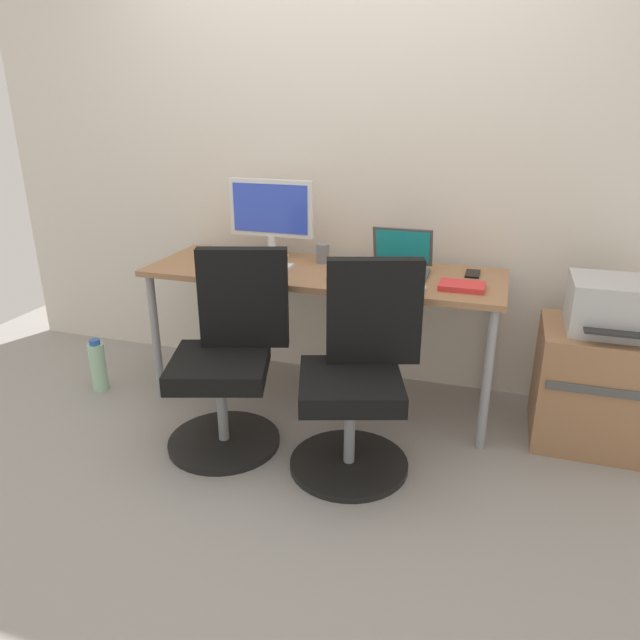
# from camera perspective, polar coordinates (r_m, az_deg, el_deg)

# --- Properties ---
(ground_plane) EXTENTS (5.28, 5.28, 0.00)m
(ground_plane) POSITION_cam_1_polar(r_m,az_deg,el_deg) (3.34, 0.26, -7.48)
(ground_plane) COLOR gray
(back_wall) EXTENTS (4.40, 0.04, 2.60)m
(back_wall) POSITION_cam_1_polar(r_m,az_deg,el_deg) (3.33, 2.37, 15.91)
(back_wall) COLOR silver
(back_wall) RESTS_ON ground
(desk) EXTENTS (1.85, 0.62, 0.74)m
(desk) POSITION_cam_1_polar(r_m,az_deg,el_deg) (3.08, 0.28, 3.69)
(desk) COLOR #996B47
(desk) RESTS_ON ground
(office_chair_left) EXTENTS (0.55, 0.55, 0.94)m
(office_chair_left) POSITION_cam_1_polar(r_m,az_deg,el_deg) (2.80, -8.87, -3.90)
(office_chair_left) COLOR black
(office_chair_left) RESTS_ON ground
(office_chair_right) EXTENTS (0.55, 0.55, 0.94)m
(office_chair_right) POSITION_cam_1_polar(r_m,az_deg,el_deg) (2.60, 3.74, -5.68)
(office_chair_right) COLOR black
(office_chair_right) RESTS_ON ground
(side_cabinet) EXTENTS (0.57, 0.48, 0.58)m
(side_cabinet) POSITION_cam_1_polar(r_m,az_deg,el_deg) (3.12, 25.46, -5.82)
(side_cabinet) COLOR #996B47
(side_cabinet) RESTS_ON ground
(printer) EXTENTS (0.38, 0.40, 0.24)m
(printer) POSITION_cam_1_polar(r_m,az_deg,el_deg) (2.98, 26.65, 1.24)
(printer) COLOR #B7B7B7
(printer) RESTS_ON side_cabinet
(water_bottle_on_floor) EXTENTS (0.09, 0.09, 0.31)m
(water_bottle_on_floor) POSITION_cam_1_polar(r_m,az_deg,el_deg) (3.59, -20.80, -4.21)
(water_bottle_on_floor) COLOR #A5D8B2
(water_bottle_on_floor) RESTS_ON ground
(desktop_monitor) EXTENTS (0.48, 0.18, 0.43)m
(desktop_monitor) POSITION_cam_1_polar(r_m,az_deg,el_deg) (3.28, -4.79, 10.34)
(desktop_monitor) COLOR silver
(desktop_monitor) RESTS_ON desk
(open_laptop) EXTENTS (0.31, 0.29, 0.22)m
(open_laptop) POSITION_cam_1_polar(r_m,az_deg,el_deg) (3.03, 7.72, 5.58)
(open_laptop) COLOR #4C4C51
(open_laptop) RESTS_ON desk
(keyboard_by_monitor) EXTENTS (0.34, 0.12, 0.02)m
(keyboard_by_monitor) POSITION_cam_1_polar(r_m,az_deg,el_deg) (3.13, -5.83, 5.31)
(keyboard_by_monitor) COLOR silver
(keyboard_by_monitor) RESTS_ON desk
(keyboard_by_laptop) EXTENTS (0.34, 0.12, 0.02)m
(keyboard_by_laptop) POSITION_cam_1_polar(r_m,az_deg,el_deg) (2.75, 6.66, 3.12)
(keyboard_by_laptop) COLOR #B7B7B7
(keyboard_by_laptop) RESTS_ON desk
(mouse_by_monitor) EXTENTS (0.06, 0.10, 0.03)m
(mouse_by_monitor) POSITION_cam_1_polar(r_m,az_deg,el_deg) (2.90, 1.17, 4.32)
(mouse_by_monitor) COLOR #B7B7B7
(mouse_by_monitor) RESTS_ON desk
(mouse_by_laptop) EXTENTS (0.06, 0.10, 0.03)m
(mouse_by_laptop) POSITION_cam_1_polar(r_m,az_deg,el_deg) (2.90, -4.47, 4.22)
(mouse_by_laptop) COLOR #515156
(mouse_by_laptop) RESTS_ON desk
(coffee_mug) EXTENTS (0.08, 0.08, 0.09)m
(coffee_mug) POSITION_cam_1_polar(r_m,az_deg,el_deg) (3.18, -10.22, 6.02)
(coffee_mug) COLOR orange
(coffee_mug) RESTS_ON desk
(pen_cup) EXTENTS (0.07, 0.07, 0.10)m
(pen_cup) POSITION_cam_1_polar(r_m,az_deg,el_deg) (3.19, 0.27, 6.51)
(pen_cup) COLOR slate
(pen_cup) RESTS_ON desk
(phone_near_laptop) EXTENTS (0.07, 0.14, 0.01)m
(phone_near_laptop) POSITION_cam_1_polar(r_m,az_deg,el_deg) (3.49, -9.55, 6.65)
(phone_near_laptop) COLOR black
(phone_near_laptop) RESTS_ON desk
(phone_near_monitor) EXTENTS (0.07, 0.14, 0.01)m
(phone_near_monitor) POSITION_cam_1_polar(r_m,az_deg,el_deg) (3.08, 14.65, 4.39)
(phone_near_monitor) COLOR black
(phone_near_monitor) RESTS_ON desk
(notebook) EXTENTS (0.21, 0.15, 0.03)m
(notebook) POSITION_cam_1_polar(r_m,az_deg,el_deg) (2.83, 13.65, 3.23)
(notebook) COLOR red
(notebook) RESTS_ON desk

